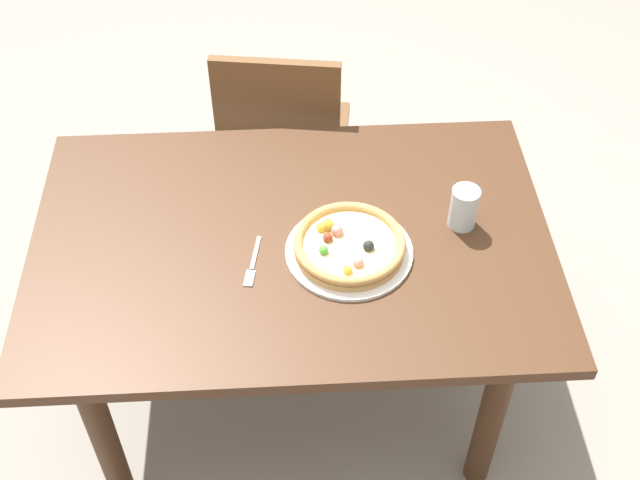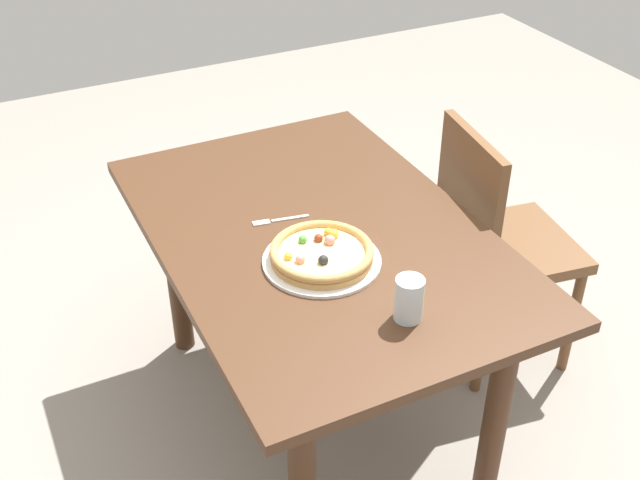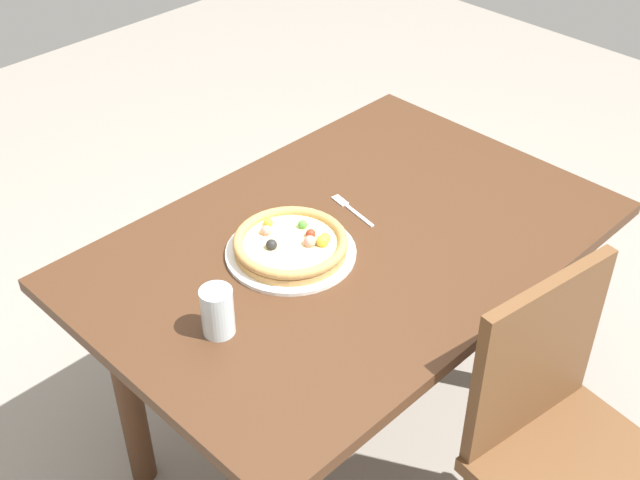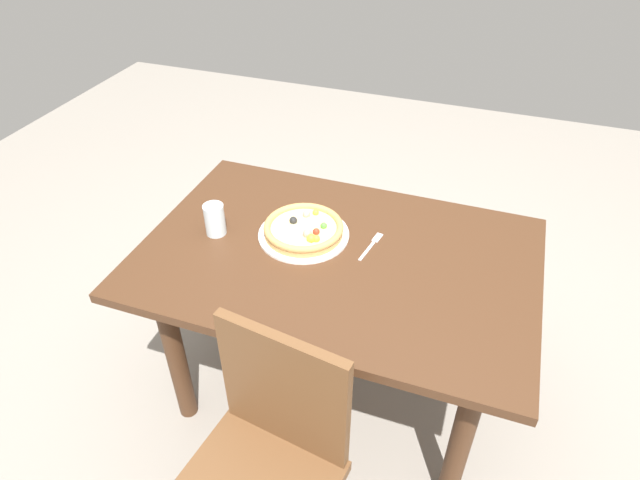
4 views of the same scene
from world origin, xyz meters
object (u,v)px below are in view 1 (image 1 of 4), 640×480
object	(u,v)px
dining_table	(293,267)
chair_near	(284,143)
drinking_glass	(464,208)
fork	(253,265)
plate	(349,252)
pizza	(349,245)

from	to	relation	value
dining_table	chair_near	distance (m)	0.67
dining_table	drinking_glass	distance (m)	0.47
fork	chair_near	bearing A→B (deg)	-176.66
plate	fork	size ratio (longest dim) A/B	1.92
plate	drinking_glass	world-z (taller)	drinking_glass
pizza	drinking_glass	distance (m)	0.31
chair_near	pizza	distance (m)	0.77
dining_table	fork	world-z (taller)	fork
drinking_glass	chair_near	bearing A→B (deg)	-54.55
drinking_glass	pizza	bearing A→B (deg)	16.22
chair_near	fork	world-z (taller)	chair_near
fork	drinking_glass	world-z (taller)	drinking_glass
plate	drinking_glass	xyz separation A→B (m)	(-0.30, -0.09, 0.05)
chair_near	pizza	xyz separation A→B (m)	(-0.15, 0.71, 0.26)
drinking_glass	fork	bearing A→B (deg)	12.20
chair_near	fork	xyz separation A→B (m)	(0.09, 0.74, 0.23)
dining_table	chair_near	size ratio (longest dim) A/B	1.48
dining_table	pizza	size ratio (longest dim) A/B	4.73
chair_near	plate	xyz separation A→B (m)	(-0.15, 0.71, 0.24)
dining_table	drinking_glass	world-z (taller)	drinking_glass
pizza	drinking_glass	world-z (taller)	drinking_glass
chair_near	drinking_glass	world-z (taller)	chair_near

